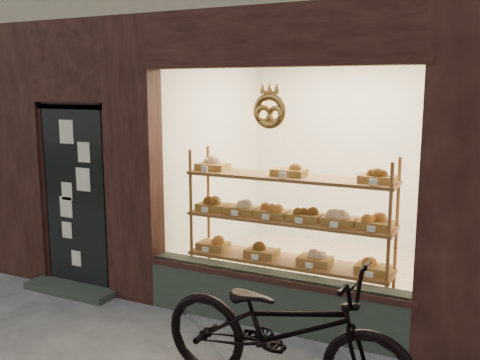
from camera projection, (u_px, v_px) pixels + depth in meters
The scene contains 2 objects.
display_shelf at pixel (288, 233), 5.60m from camera, with size 2.20×0.45×1.70m.
bicycle at pixel (283, 329), 4.08m from camera, with size 0.72×2.06×1.08m, color black.
Camera 1 is at (2.39, -2.54, 2.37)m, focal length 40.00 mm.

